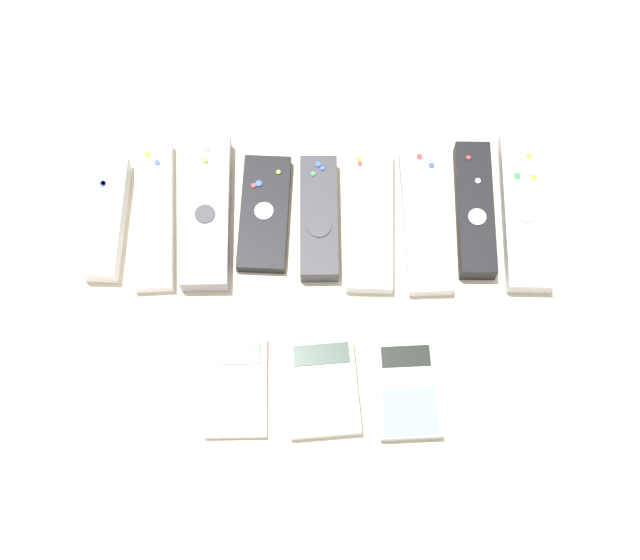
% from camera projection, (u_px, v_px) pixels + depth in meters
% --- Properties ---
extents(ground_plane, '(3.00, 3.00, 0.00)m').
position_uv_depth(ground_plane, '(321.00, 320.00, 1.08)').
color(ground_plane, beige).
extents(remote_0, '(0.05, 0.16, 0.03)m').
position_uv_depth(remote_0, '(107.00, 218.00, 1.11)').
color(remote_0, white).
rests_on(remote_0, ground_plane).
extents(remote_1, '(0.06, 0.20, 0.02)m').
position_uv_depth(remote_1, '(154.00, 215.00, 1.12)').
color(remote_1, white).
rests_on(remote_1, ground_plane).
extents(remote_2, '(0.06, 0.20, 0.03)m').
position_uv_depth(remote_2, '(207.00, 212.00, 1.11)').
color(remote_2, gray).
rests_on(remote_2, ground_plane).
extents(remote_3, '(0.07, 0.16, 0.02)m').
position_uv_depth(remote_3, '(264.00, 213.00, 1.12)').
color(remote_3, black).
rests_on(remote_3, ground_plane).
extents(remote_4, '(0.05, 0.16, 0.03)m').
position_uv_depth(remote_4, '(318.00, 218.00, 1.11)').
color(remote_4, '#333338').
rests_on(remote_4, ground_plane).
extents(remote_5, '(0.07, 0.19, 0.02)m').
position_uv_depth(remote_5, '(370.00, 219.00, 1.12)').
color(remote_5, silver).
rests_on(remote_5, ground_plane).
extents(remote_6, '(0.06, 0.21, 0.02)m').
position_uv_depth(remote_6, '(425.00, 216.00, 1.12)').
color(remote_6, silver).
rests_on(remote_6, ground_plane).
extents(remote_7, '(0.05, 0.18, 0.03)m').
position_uv_depth(remote_7, '(475.00, 210.00, 1.12)').
color(remote_7, black).
rests_on(remote_7, ground_plane).
extents(remote_8, '(0.06, 0.21, 0.03)m').
position_uv_depth(remote_8, '(524.00, 211.00, 1.12)').
color(remote_8, '#B7B7BC').
rests_on(remote_8, ground_plane).
extents(calculator_0, '(0.07, 0.12, 0.01)m').
position_uv_depth(calculator_0, '(236.00, 388.00, 1.04)').
color(calculator_0, beige).
rests_on(calculator_0, ground_plane).
extents(calculator_1, '(0.09, 0.12, 0.02)m').
position_uv_depth(calculator_1, '(322.00, 388.00, 1.04)').
color(calculator_1, silver).
rests_on(calculator_1, ground_plane).
extents(calculator_2, '(0.08, 0.12, 0.02)m').
position_uv_depth(calculator_2, '(408.00, 390.00, 1.04)').
color(calculator_2, '#B2B2B7').
rests_on(calculator_2, ground_plane).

